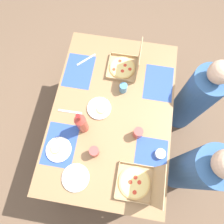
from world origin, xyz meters
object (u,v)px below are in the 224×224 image
at_px(condiment_bowl, 160,154).
at_px(diner_left_seat, 193,100).
at_px(cup_spare, 94,152).
at_px(plate_far_left, 58,149).
at_px(cup_clear_right, 123,88).
at_px(plate_near_right, 99,108).
at_px(plate_middle, 76,178).
at_px(pizza_box_edge_far, 139,183).
at_px(cup_clear_left, 138,133).
at_px(diner_right_seat, 192,170).
at_px(pizza_box_corner_left, 126,66).
at_px(soda_bottle, 81,123).

xyz_separation_m(condiment_bowl, diner_left_seat, (-0.65, 0.34, -0.26)).
bearing_deg(condiment_bowl, cup_spare, -81.90).
height_order(plate_far_left, cup_clear_right, cup_clear_right).
bearing_deg(plate_near_right, plate_middle, -7.19).
xyz_separation_m(plate_middle, cup_spare, (-0.22, 0.11, 0.04)).
bearing_deg(diner_left_seat, pizza_box_edge_far, -28.28).
xyz_separation_m(cup_clear_left, diner_right_seat, (0.19, 0.54, -0.26)).
distance_m(plate_near_right, cup_spare, 0.39).
xyz_separation_m(plate_far_left, cup_clear_left, (-0.23, 0.62, 0.04)).
distance_m(plate_far_left, cup_clear_right, 0.76).
height_order(pizza_box_corner_left, diner_right_seat, diner_right_seat).
relative_size(cup_spare, diner_left_seat, 0.09).
height_order(plate_middle, cup_spare, cup_spare).
distance_m(plate_middle, cup_clear_left, 0.61).
relative_size(pizza_box_corner_left, diner_right_seat, 0.25).
bearing_deg(plate_middle, condiment_bowl, 114.65).
relative_size(plate_far_left, plate_middle, 0.97).
distance_m(pizza_box_corner_left, cup_spare, 0.83).
height_order(pizza_box_edge_far, pizza_box_corner_left, pizza_box_edge_far).
bearing_deg(plate_middle, diner_right_seat, 103.45).
relative_size(plate_middle, diner_left_seat, 0.19).
bearing_deg(diner_left_seat, soda_bottle, -62.01).
relative_size(cup_spare, cup_clear_left, 0.96).
height_order(pizza_box_corner_left, plate_near_right, pizza_box_corner_left).
relative_size(cup_clear_left, diner_right_seat, 0.09).
bearing_deg(plate_near_right, cup_clear_right, 140.06).
distance_m(pizza_box_corner_left, cup_clear_left, 0.64).
bearing_deg(plate_near_right, cup_spare, 5.11).
height_order(cup_clear_left, diner_left_seat, diner_left_seat).
bearing_deg(pizza_box_corner_left, plate_middle, -13.21).
relative_size(plate_far_left, diner_right_seat, 0.17).
relative_size(pizza_box_edge_far, soda_bottle, 0.98).
distance_m(soda_bottle, cup_clear_right, 0.50).
xyz_separation_m(plate_middle, soda_bottle, (-0.41, -0.03, 0.12)).
height_order(soda_bottle, cup_clear_left, soda_bottle).
bearing_deg(soda_bottle, diner_right_seat, 80.12).
xyz_separation_m(cup_spare, diner_left_seat, (-0.72, 0.87, -0.29)).
bearing_deg(pizza_box_corner_left, diner_right_seat, 42.41).
distance_m(plate_middle, cup_clear_right, 0.85).
bearing_deg(diner_right_seat, condiment_bowl, -99.51).
bearing_deg(cup_clear_right, diner_left_seat, 100.15).
height_order(plate_far_left, plate_near_right, same).
bearing_deg(cup_spare, diner_left_seat, 129.88).
bearing_deg(pizza_box_corner_left, pizza_box_edge_far, 14.02).
height_order(cup_clear_left, condiment_bowl, cup_clear_left).
relative_size(plate_near_right, cup_clear_right, 2.24).
xyz_separation_m(cup_clear_right, diner_right_seat, (0.58, 0.72, -0.25)).
bearing_deg(soda_bottle, cup_spare, 35.20).
relative_size(soda_bottle, condiment_bowl, 3.92).
bearing_deg(pizza_box_corner_left, cup_clear_left, 17.12).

